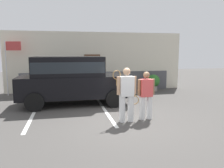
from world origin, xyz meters
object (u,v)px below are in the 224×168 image
Objects in this scene: tennis_player_man at (126,94)px; flag_pole at (10,57)px; tennis_player_woman at (146,95)px; potted_plant_by_porch at (153,82)px; parked_suv at (72,78)px.

flag_pole is at bearing -51.65° from tennis_player_man.
flag_pole reaches higher than tennis_player_woman.
tennis_player_man is 0.72m from tennis_player_woman.
potted_plant_by_porch is at bearing -122.41° from tennis_player_man.
potted_plant_by_porch is (2.36, 5.06, -0.30)m from tennis_player_woman.
tennis_player_woman is 7.66m from flag_pole.
tennis_player_woman is at bearing -172.12° from tennis_player_man.
tennis_player_man is at bearing -49.80° from flag_pole.
parked_suv is at bearing -153.54° from potted_plant_by_porch.
parked_suv is 4.09m from flag_pole.
parked_suv reaches higher than potted_plant_by_porch.
potted_plant_by_porch is (3.06, 5.18, -0.38)m from tennis_player_man.
parked_suv is 3.29m from tennis_player_man.
tennis_player_woman is at bearing -45.15° from flag_pole.
potted_plant_by_porch is at bearing -117.78° from tennis_player_woman.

